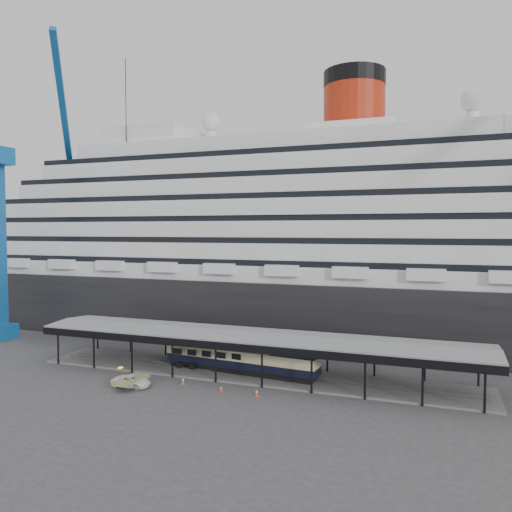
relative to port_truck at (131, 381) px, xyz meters
The scene contains 9 objects.
ground 11.92m from the port_truck, 19.54° to the left, with size 200.00×200.00×0.00m, color #3C3C3F.
cruise_ship 41.66m from the port_truck, 72.62° to the left, with size 130.00×30.00×43.90m.
platform_canopy 14.47m from the port_truck, 38.69° to the left, with size 56.00×9.18×5.30m.
crane_blue 41.66m from the port_truck, 156.70° to the left, with size 22.63×19.19×47.60m.
port_truck is the anchor object (origin of this frame).
pullman_carriage 13.41m from the port_truck, 42.52° to the left, with size 20.37×4.51×19.85m.
traffic_cone_left 5.84m from the port_truck, 30.24° to the left, with size 0.48×0.48×0.78m.
traffic_cone_mid 10.51m from the port_truck, 10.71° to the left, with size 0.44×0.44×0.68m.
traffic_cone_right 14.69m from the port_truck, ahead, with size 0.41×0.41×0.78m.
Camera 1 is at (21.50, -51.75, 17.93)m, focal length 35.00 mm.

